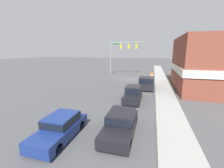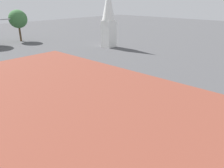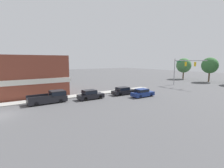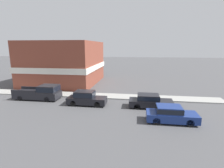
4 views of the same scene
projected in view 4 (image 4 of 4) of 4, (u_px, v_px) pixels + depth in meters
The scene contains 6 objects.
sidewalk_curb at pixel (6, 92), 25.90m from camera, with size 2.40×60.00×0.14m.
car_lead at pixel (86, 98), 20.25m from camera, with size 1.80×4.49×1.64m.
car_oncoming at pixel (171, 114), 15.55m from camera, with size 1.80×4.44×1.50m.
car_second_ahead at pixel (150, 101), 19.31m from camera, with size 1.87×4.75×1.49m.
pickup_truck_parked at pixel (41, 92), 22.32m from camera, with size 2.12×5.80×1.88m.
corner_brick_building at pixel (65, 63), 32.39m from camera, with size 13.61×12.18×7.57m.
Camera 4 is at (16.82, 19.20, 6.61)m, focal length 28.00 mm.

